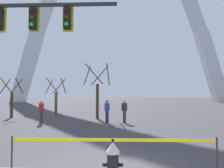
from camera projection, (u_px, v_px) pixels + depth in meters
name	position (u px, v px, depth m)	size (l,w,h in m)	color
fire_hydrant	(113.00, 163.00, 4.71)	(0.46, 0.48, 0.99)	black
caution_tape_barrier	(113.00, 150.00, 5.02)	(4.91, 0.07, 0.98)	#232326
monument_arch	(118.00, 12.00, 52.22)	(52.17, 2.84, 50.61)	silver
tree_far_left	(12.00, 100.00, 17.83)	(1.55, 1.56, 3.32)	#473323
tree_left_mid	(56.00, 100.00, 18.60)	(1.56, 1.57, 3.36)	brown
tree_center_left	(97.00, 94.00, 17.13)	(2.03, 2.04, 4.41)	#473323
pedestrian_walking_left	(124.00, 111.00, 14.54)	(0.39, 0.37, 1.59)	#38383D
pedestrian_standing_center	(107.00, 111.00, 14.44)	(0.34, 0.39, 1.59)	#232847
pedestrian_walking_right	(41.00, 111.00, 14.28)	(0.23, 0.35, 1.59)	#38383D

